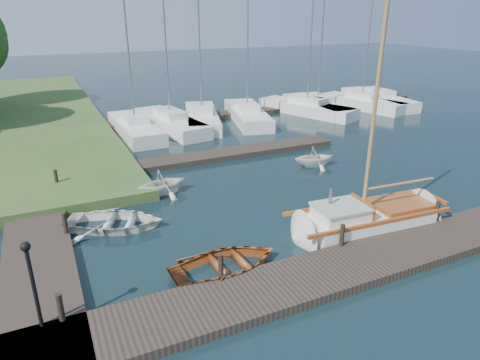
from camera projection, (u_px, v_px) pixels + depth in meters
name	position (u px, v px, depth m)	size (l,w,h in m)	color
ground	(240.00, 206.00, 18.48)	(160.00, 160.00, 0.00)	black
near_dock	(322.00, 274.00, 13.37)	(18.00, 2.20, 0.30)	#2B241B
left_dock	(36.00, 219.00, 16.93)	(2.20, 18.00, 0.30)	#2B241B
far_dock	(223.00, 154.00, 24.69)	(14.00, 1.60, 0.30)	#2B241B
pontoon	(266.00, 110.00, 35.86)	(30.00, 1.60, 0.30)	#2B241B
mooring_post_0	(60.00, 307.00, 11.03)	(0.16, 0.16, 0.80)	black
mooring_post_1	(221.00, 266.00, 12.82)	(0.16, 0.16, 0.80)	black
mooring_post_2	(342.00, 235.00, 14.61)	(0.16, 0.16, 0.80)	black
mooring_post_3	(437.00, 211.00, 16.40)	(0.16, 0.16, 0.80)	black
mooring_post_4	(65.00, 223.00, 15.44)	(0.16, 0.16, 0.80)	black
mooring_post_5	(56.00, 178.00, 19.65)	(0.16, 0.16, 0.80)	black
lamp_post	(31.00, 273.00, 10.41)	(0.24, 0.24, 2.44)	black
sailboat	(370.00, 220.00, 16.43)	(7.27, 2.46, 9.83)	white
dinghy	(226.00, 261.00, 13.69)	(2.59, 3.62, 0.75)	brown
tender_a	(114.00, 219.00, 16.43)	(2.64, 3.70, 0.77)	white
tender_b	(162.00, 181.00, 19.48)	(2.06, 2.39, 1.26)	white
tender_d	(315.00, 155.00, 23.06)	(1.95, 2.26, 1.19)	white
marina_boat_0	(135.00, 126.00, 29.05)	(2.39, 7.88, 11.95)	white
marina_boat_1	(170.00, 121.00, 30.42)	(3.41, 8.58, 11.33)	white
marina_boat_2	(202.00, 116.00, 31.80)	(4.54, 8.56, 11.01)	white
marina_boat_3	(247.00, 113.00, 32.86)	(4.21, 8.69, 11.09)	white
marina_boat_4	(307.00, 107.00, 34.93)	(5.12, 8.70, 10.61)	white
marina_boat_5	(317.00, 105.00, 35.79)	(2.47, 8.18, 12.03)	white
marina_boat_6	(362.00, 102.00, 36.97)	(4.20, 7.96, 9.72)	white
marina_boat_7	(378.00, 98.00, 38.62)	(3.07, 8.96, 11.43)	white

